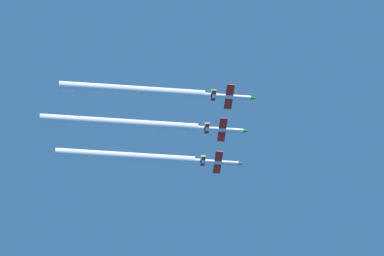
# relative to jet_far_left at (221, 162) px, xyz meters

# --- Properties ---
(jet_far_left) EXTENTS (7.44, 10.84, 2.61)m
(jet_far_left) POSITION_rel_jet_far_left_xyz_m (0.00, 0.00, 0.00)
(jet_far_left) COLOR silver
(jet_inner_left) EXTENTS (7.44, 10.84, 2.61)m
(jet_inner_left) POSITION_rel_jet_far_left_xyz_m (11.08, -0.11, -0.32)
(jet_inner_left) COLOR silver
(jet_center) EXTENTS (7.44, 10.84, 2.61)m
(jet_center) POSITION_rel_jet_far_left_xyz_m (21.46, 0.37, -0.29)
(jet_center) COLOR silver
(smoke_trail_far_left) EXTENTS (2.05, 34.48, 2.05)m
(smoke_trail_far_left) POSITION_rel_jet_far_left_xyz_m (-0.00, -22.23, -0.03)
(smoke_trail_far_left) COLOR white
(smoke_trail_inner_left) EXTENTS (2.05, 38.00, 2.05)m
(smoke_trail_inner_left) POSITION_rel_jet_far_left_xyz_m (11.08, -24.11, -0.35)
(smoke_trail_inner_left) COLOR white
(smoke_trail_center) EXTENTS (2.05, 34.21, 2.05)m
(smoke_trail_center) POSITION_rel_jet_far_left_xyz_m (21.46, -21.72, -0.32)
(smoke_trail_center) COLOR white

